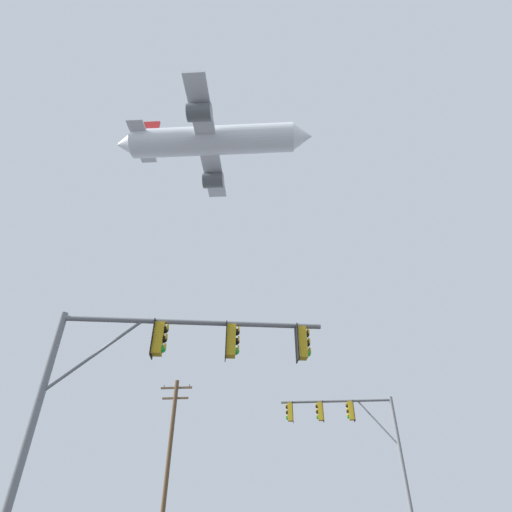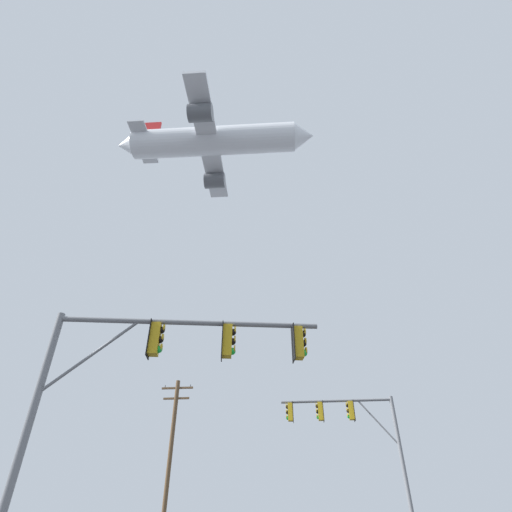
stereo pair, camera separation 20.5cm
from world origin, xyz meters
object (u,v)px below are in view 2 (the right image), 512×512
at_px(airplane, 214,142).
at_px(utility_pole, 171,450).
at_px(signal_pole_near, 159,363).
at_px(signal_pole_far, 352,429).

bearing_deg(airplane, utility_pole, -79.55).
bearing_deg(utility_pole, signal_pole_near, -74.78).
bearing_deg(signal_pole_far, utility_pole, 156.17).
bearing_deg(signal_pole_far, airplane, 127.87).
relative_size(signal_pole_near, utility_pole, 0.78).
height_order(utility_pole, airplane, airplane).
bearing_deg(signal_pole_near, utility_pole, 105.22).
xyz_separation_m(signal_pole_far, utility_pole, (-11.00, 4.86, -0.24)).
relative_size(signal_pole_far, utility_pole, 0.72).
relative_size(signal_pole_far, airplane, 0.22).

